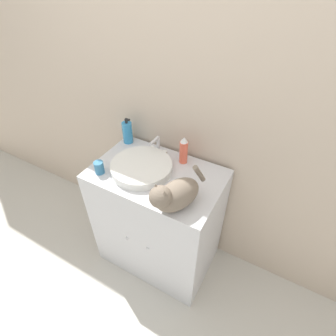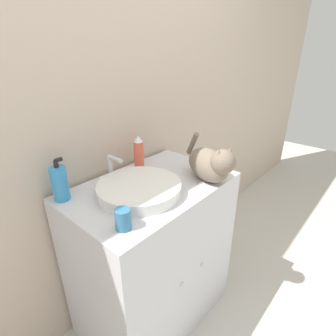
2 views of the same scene
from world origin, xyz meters
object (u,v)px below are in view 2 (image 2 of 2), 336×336
(spray_bottle, at_px, (139,153))
(soap_bottle, at_px, (60,183))
(cup, at_px, (123,219))
(cat, at_px, (211,164))

(spray_bottle, bearing_deg, soap_bottle, 178.09)
(spray_bottle, distance_m, cup, 0.55)
(soap_bottle, distance_m, spray_bottle, 0.46)
(spray_bottle, bearing_deg, cat, -70.13)
(spray_bottle, relative_size, cup, 2.34)
(cat, height_order, soap_bottle, cat)
(soap_bottle, relative_size, spray_bottle, 1.02)
(soap_bottle, height_order, spray_bottle, soap_bottle)
(cat, relative_size, cup, 4.55)
(soap_bottle, bearing_deg, cat, -33.54)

